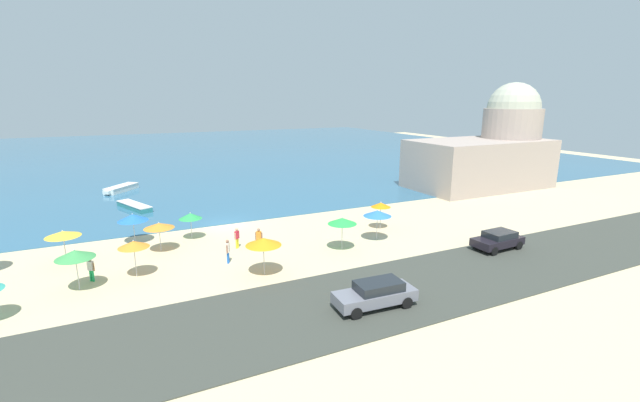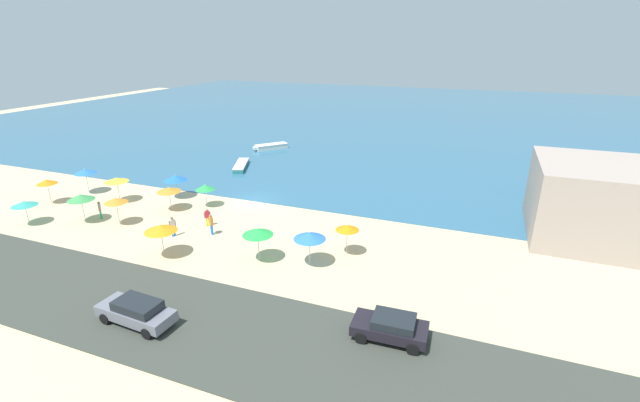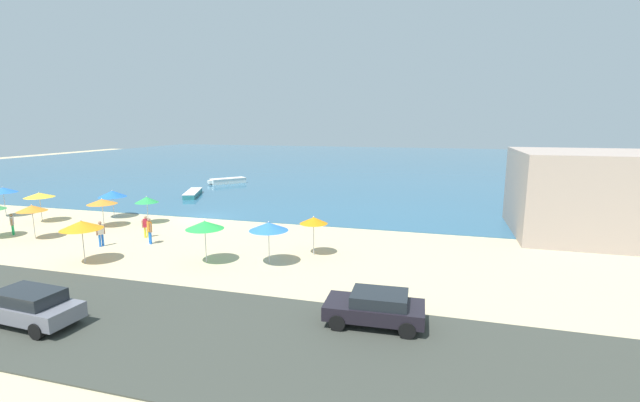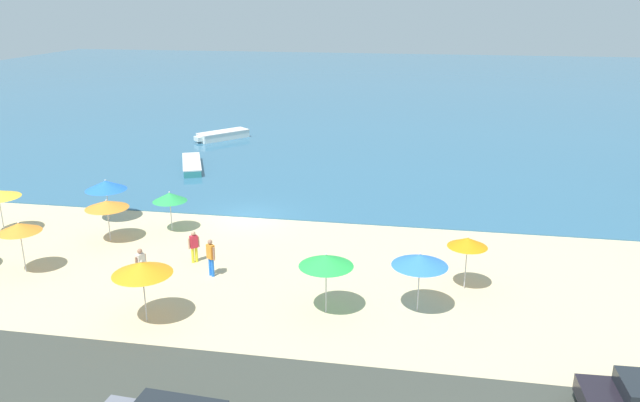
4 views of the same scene
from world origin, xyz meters
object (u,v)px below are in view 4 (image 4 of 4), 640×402
(beach_umbrella_9, at_px, (142,268))
(skiff_offshore, at_px, (192,164))
(beach_umbrella_5, at_px, (420,260))
(skiff_nearshore, at_px, (223,135))
(beach_umbrella_12, at_px, (468,242))
(beach_umbrella_0, at_px, (19,228))
(beach_umbrella_4, at_px, (107,204))
(bather_1, at_px, (194,245))
(beach_umbrella_7, at_px, (106,185))
(bather_2, at_px, (141,264))
(beach_umbrella_1, at_px, (170,197))
(beach_umbrella_10, at_px, (326,261))
(bather_3, at_px, (211,256))

(beach_umbrella_9, height_order, skiff_offshore, beach_umbrella_9)
(beach_umbrella_5, distance_m, skiff_nearshore, 34.15)
(beach_umbrella_5, relative_size, beach_umbrella_12, 1.04)
(skiff_offshore, bearing_deg, beach_umbrella_0, -92.55)
(beach_umbrella_9, relative_size, skiff_offshore, 0.45)
(beach_umbrella_4, distance_m, beach_umbrella_9, 9.37)
(bather_1, relative_size, skiff_offshore, 0.28)
(bather_1, bearing_deg, beach_umbrella_4, 160.95)
(beach_umbrella_7, height_order, beach_umbrella_9, beach_umbrella_9)
(beach_umbrella_12, bearing_deg, skiff_nearshore, 126.77)
(bather_2, bearing_deg, beach_umbrella_9, -62.16)
(beach_umbrella_1, bearing_deg, bather_2, -78.16)
(bather_2, bearing_deg, beach_umbrella_4, 130.88)
(beach_umbrella_4, xyz_separation_m, bather_2, (3.93, -4.54, -1.04))
(beach_umbrella_5, distance_m, beach_umbrella_10, 3.68)
(beach_umbrella_9, xyz_separation_m, beach_umbrella_12, (12.32, 5.07, -0.09))
(beach_umbrella_12, bearing_deg, bather_1, 176.98)
(bather_3, bearing_deg, beach_umbrella_5, -10.62)
(beach_umbrella_9, xyz_separation_m, skiff_offshore, (-6.63, 21.87, -1.92))
(skiff_nearshore, bearing_deg, bather_3, -72.39)
(beach_umbrella_10, bearing_deg, beach_umbrella_4, 155.33)
(beach_umbrella_4, xyz_separation_m, beach_umbrella_10, (12.30, -5.65, 0.27))
(beach_umbrella_1, bearing_deg, beach_umbrella_0, -125.96)
(bather_3, bearing_deg, bather_2, -152.74)
(beach_umbrella_7, bearing_deg, skiff_offshore, 87.35)
(beach_umbrella_1, bearing_deg, beach_umbrella_5, -27.08)
(beach_umbrella_0, xyz_separation_m, skiff_nearshore, (-0.10, 28.39, -1.78))
(beach_umbrella_4, bearing_deg, bather_3, -25.46)
(beach_umbrella_4, relative_size, bather_1, 1.42)
(bather_1, xyz_separation_m, bather_2, (-1.38, -2.71, 0.06))
(beach_umbrella_4, bearing_deg, bather_1, -19.05)
(beach_umbrella_7, height_order, skiff_offshore, beach_umbrella_7)
(beach_umbrella_12, bearing_deg, beach_umbrella_10, -150.35)
(beach_umbrella_0, distance_m, bather_1, 7.75)
(beach_umbrella_7, bearing_deg, beach_umbrella_5, -24.09)
(beach_umbrella_4, height_order, bather_2, beach_umbrella_4)
(beach_umbrella_0, relative_size, beach_umbrella_9, 0.96)
(beach_umbrella_7, relative_size, bather_2, 1.41)
(beach_umbrella_0, bearing_deg, beach_umbrella_12, 5.17)
(beach_umbrella_0, xyz_separation_m, bather_3, (8.55, 1.13, -1.20))
(beach_umbrella_7, distance_m, bather_1, 8.51)
(beach_umbrella_1, relative_size, bather_1, 1.40)
(bather_3, distance_m, skiff_nearshore, 28.60)
(beach_umbrella_5, distance_m, beach_umbrella_9, 10.72)
(beach_umbrella_4, xyz_separation_m, beach_umbrella_9, (5.53, -7.56, 0.26))
(bather_3, height_order, skiff_nearshore, bather_3)
(bather_2, distance_m, skiff_offshore, 19.52)
(beach_umbrella_1, bearing_deg, beach_umbrella_9, -72.72)
(skiff_nearshore, distance_m, skiff_offshore, 9.84)
(bather_3, bearing_deg, beach_umbrella_4, 154.54)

